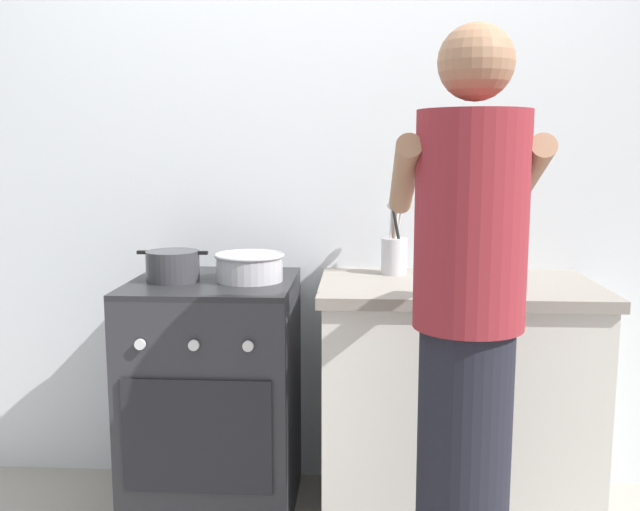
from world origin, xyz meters
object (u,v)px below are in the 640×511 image
Objects in this scene: mixing_bowl at (250,266)px; person at (467,341)px; stove_range at (215,397)px; pot at (173,266)px; utensil_crock at (394,249)px.

person is (0.70, -0.63, -0.10)m from mixing_bowl.
stove_range is 3.50× the size of mixing_bowl.
pot is 1.16m from person.
stove_range is 0.89m from utensil_crock.
pot is 0.15× the size of person.
person is at bearing -42.20° from mixing_bowl.
person is (0.98, -0.61, -0.10)m from pot.
pot is at bearing -166.50° from utensil_crock.
mixing_bowl is at bearing 137.80° from person.
person reaches higher than utensil_crock.
mixing_bowl is 0.79× the size of utensil_crock.
mixing_bowl is at bearing -1.48° from stove_range.
person reaches higher than stove_range.
person is at bearing -78.64° from utensil_crock.
utensil_crock is at bearing 14.31° from stove_range.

